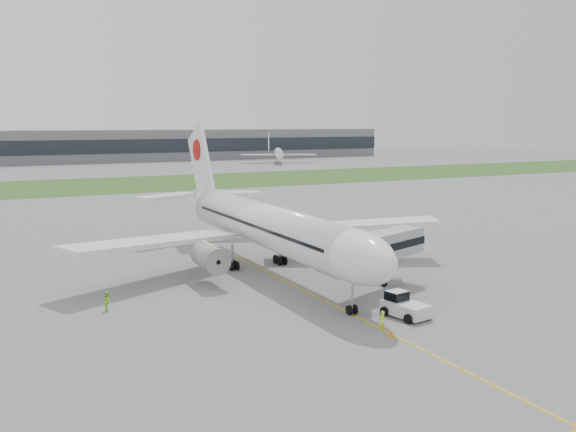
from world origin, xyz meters
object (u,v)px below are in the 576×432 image
jet_bridge (377,248)px  airliner (264,224)px  pushback_tug (403,305)px  ground_crew_near (382,321)px

jet_bridge → airliner: bearing=93.3°
airliner → jet_bridge: (6.48, -14.27, -0.98)m
jet_bridge → pushback_tug: bearing=-128.5°
ground_crew_near → jet_bridge: bearing=-138.2°
jet_bridge → ground_crew_near: (-6.77, -10.84, -3.77)m
pushback_tug → jet_bridge: size_ratio=0.36×
pushback_tug → airliner: bearing=88.7°
pushback_tug → jet_bridge: bearing=61.4°
airliner → pushback_tug: bearing=-80.0°
airliner → pushback_tug: size_ratio=11.45×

